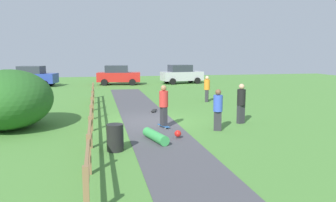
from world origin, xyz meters
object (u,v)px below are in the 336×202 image
(bush_large, at_px, (9,99))
(parked_car_red, at_px, (118,75))
(skateboard_loose, at_px, (154,110))
(bystander_orange, at_px, (207,88))
(parked_car_silver, at_px, (181,74))
(skater_riding, at_px, (164,104))
(skater_fallen, at_px, (157,136))
(parked_car_blue, at_px, (33,76))
(bystander_black, at_px, (241,102))
(trash_bin, at_px, (115,138))
(bystander_blue, at_px, (218,108))

(bush_large, height_order, parked_car_red, bush_large)
(skateboard_loose, xyz_separation_m, parked_car_red, (-0.91, 15.96, 0.87))
(skateboard_loose, distance_m, bystander_orange, 5.14)
(skateboard_loose, distance_m, parked_car_silver, 16.90)
(skater_riding, bearing_deg, skater_fallen, -107.12)
(parked_car_red, bearing_deg, parked_car_blue, 179.96)
(bystander_black, bearing_deg, parked_car_red, 102.37)
(parked_car_silver, bearing_deg, trash_bin, -109.23)
(trash_bin, distance_m, bystander_orange, 11.97)
(bush_large, distance_m, bystander_orange, 12.15)
(trash_bin, bearing_deg, parked_car_red, 86.12)
(trash_bin, height_order, bystander_black, bystander_black)
(skater_fallen, bearing_deg, parked_car_blue, 109.93)
(bystander_blue, bearing_deg, bystander_orange, 74.87)
(bystander_black, relative_size, bystander_blue, 1.05)
(skateboard_loose, xyz_separation_m, bystander_orange, (4.02, 3.08, 0.85))
(parked_car_silver, bearing_deg, skater_riding, -106.16)
(skater_fallen, bearing_deg, bystander_orange, 61.75)
(skater_fallen, bearing_deg, parked_car_silver, 73.74)
(bystander_orange, bearing_deg, skater_riding, -121.30)
(trash_bin, bearing_deg, parked_car_silver, 70.77)
(parked_car_silver, bearing_deg, parked_car_red, 179.88)
(bush_large, relative_size, trash_bin, 4.82)
(bush_large, bearing_deg, parked_car_red, 72.83)
(skater_fallen, relative_size, parked_car_silver, 0.37)
(skateboard_loose, height_order, parked_car_blue, parked_car_blue)
(bystander_blue, height_order, parked_car_silver, parked_car_silver)
(parked_car_red, relative_size, parked_car_blue, 0.98)
(parked_car_blue, bearing_deg, bystander_blue, -62.71)
(trash_bin, xyz_separation_m, parked_car_silver, (7.99, 22.91, 0.51))
(parked_car_red, distance_m, parked_car_blue, 7.97)
(trash_bin, relative_size, skater_riding, 0.49)
(bystander_black, distance_m, bystander_orange, 6.84)
(bush_large, relative_size, bystander_blue, 2.50)
(trash_bin, bearing_deg, skater_riding, 53.80)
(bystander_black, bearing_deg, trash_bin, -151.11)
(bush_large, bearing_deg, parked_car_silver, 56.78)
(parked_car_red, bearing_deg, trash_bin, -93.88)
(skater_riding, xyz_separation_m, parked_car_blue, (-8.65, 19.87, -0.08))
(parked_car_silver, distance_m, parked_car_blue, 14.40)
(skater_riding, height_order, parked_car_blue, parked_car_blue)
(trash_bin, bearing_deg, bush_large, 134.50)
(bystander_orange, bearing_deg, skateboard_loose, -142.53)
(bystander_orange, distance_m, parked_car_red, 13.79)
(bystander_orange, bearing_deg, skater_fallen, -118.25)
(bush_large, xyz_separation_m, skateboard_loose, (6.67, 2.68, -1.18))
(skater_riding, distance_m, parked_car_blue, 21.67)
(parked_car_silver, bearing_deg, parked_car_blue, 179.92)
(bystander_blue, xyz_separation_m, parked_car_silver, (3.66, 20.81, 0.00))
(trash_bin, height_order, skateboard_loose, trash_bin)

